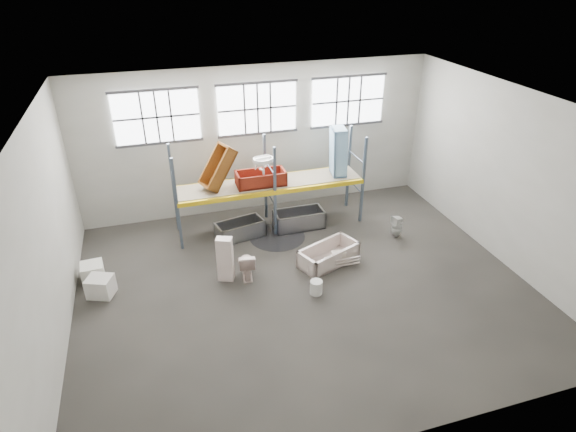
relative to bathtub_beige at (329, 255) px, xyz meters
name	(u,v)px	position (x,y,z in m)	size (l,w,h in m)	color
floor	(304,287)	(-1.05, -0.87, -0.32)	(12.00, 10.00, 0.10)	#46423C
ceiling	(307,104)	(-1.05, -0.87, 4.78)	(12.00, 10.00, 0.10)	silver
wall_back	(258,140)	(-1.05, 4.18, 2.23)	(12.00, 0.10, 5.00)	#A3A297
wall_front	(406,343)	(-1.05, -5.92, 2.23)	(12.00, 0.10, 5.00)	#ABAA9E
wall_left	(43,242)	(-7.10, -0.87, 2.23)	(0.10, 10.00, 5.00)	#AEACA1
wall_right	(508,176)	(5.00, -0.87, 2.23)	(0.10, 10.00, 5.00)	#A09F93
window_left	(157,117)	(-4.25, 4.07, 3.33)	(2.60, 0.04, 1.60)	white
window_mid	(257,108)	(-1.05, 4.07, 3.33)	(2.60, 0.04, 1.60)	white
window_right	(348,101)	(2.15, 4.07, 3.33)	(2.60, 0.04, 1.60)	white
rack_upright_la	(177,205)	(-4.05, 2.03, 1.23)	(0.08, 0.08, 3.00)	slate
rack_upright_lb	(174,189)	(-4.05, 3.23, 1.23)	(0.08, 0.08, 3.00)	slate
rack_upright_ma	(275,193)	(-1.05, 2.03, 1.23)	(0.08, 0.08, 3.00)	slate
rack_upright_mb	(265,177)	(-1.05, 3.23, 1.23)	(0.08, 0.08, 3.00)	slate
rack_upright_ra	(363,181)	(1.95, 2.03, 1.23)	(0.08, 0.08, 3.00)	slate
rack_upright_rb	(349,167)	(1.95, 3.23, 1.23)	(0.08, 0.08, 3.00)	slate
rack_beam_front	(275,193)	(-1.05, 2.03, 1.23)	(6.00, 0.10, 0.14)	yellow
rack_beam_back	(265,177)	(-1.05, 3.23, 1.23)	(6.00, 0.10, 0.14)	yellow
shelf_deck	(270,182)	(-1.05, 2.63, 1.31)	(5.90, 1.10, 0.03)	gray
wet_patch	(277,237)	(-1.05, 1.83, -0.26)	(1.80, 1.80, 0.00)	black
bathtub_beige	(329,255)	(0.00, 0.00, 0.00)	(1.80, 0.85, 0.53)	beige
cistern_spare	(338,257)	(0.21, -0.23, 0.01)	(0.41, 0.20, 0.39)	beige
sink_in_tub	(311,266)	(-0.63, -0.24, -0.11)	(0.40, 0.40, 0.14)	#F5D4C8
toilet_beige	(247,264)	(-2.45, 0.02, 0.15)	(0.46, 0.80, 0.82)	beige
cistern_tall	(225,259)	(-3.03, 0.06, 0.40)	(0.43, 0.28, 1.33)	silver
toilet_white	(397,226)	(2.64, 0.76, 0.10)	(0.33, 0.34, 0.74)	silver
steel_tub_left	(240,229)	(-2.20, 2.18, 0.01)	(1.50, 0.70, 0.55)	#94979B
steel_tub_right	(299,219)	(-0.19, 2.23, 0.04)	(1.64, 0.77, 0.60)	#9D9EA5
rust_tub_flat	(261,178)	(-1.37, 2.53, 1.55)	(1.55, 0.73, 0.44)	maroon
rust_tub_tilted	(218,167)	(-2.68, 2.67, 2.03)	(1.43, 0.67, 0.40)	#8A4F0F
sink_on_shelf	(264,174)	(-1.35, 2.24, 1.83)	(0.63, 0.49, 0.56)	white
blue_tub_upright	(338,151)	(1.25, 2.59, 2.13)	(1.58, 0.74, 0.44)	#87BBE6
bucket	(316,287)	(-0.85, -1.28, -0.07)	(0.34, 0.34, 0.39)	silver
carton_near	(101,286)	(-6.36, 0.32, 0.01)	(0.64, 0.55, 0.55)	silver
carton_far	(93,272)	(-6.60, 1.14, -0.02)	(0.59, 0.59, 0.49)	white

